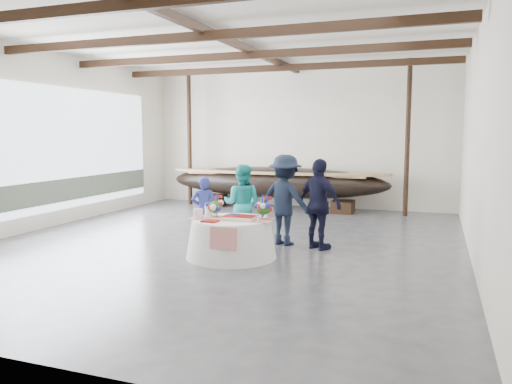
% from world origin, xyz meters
% --- Properties ---
extents(floor, '(10.00, 12.00, 0.01)m').
position_xyz_m(floor, '(0.00, 0.00, 0.00)').
color(floor, '#3D3D42').
rests_on(floor, ground).
extents(wall_back, '(10.00, 0.02, 4.50)m').
position_xyz_m(wall_back, '(0.00, 6.00, 2.25)').
color(wall_back, silver).
rests_on(wall_back, ground).
extents(wall_left, '(0.02, 12.00, 4.50)m').
position_xyz_m(wall_left, '(-5.00, 0.00, 2.25)').
color(wall_left, silver).
rests_on(wall_left, ground).
extents(wall_right, '(0.02, 12.00, 4.50)m').
position_xyz_m(wall_right, '(5.00, 0.00, 2.25)').
color(wall_right, silver).
rests_on(wall_right, ground).
extents(ceiling, '(10.00, 12.00, 0.01)m').
position_xyz_m(ceiling, '(0.00, 0.00, 4.50)').
color(ceiling, white).
rests_on(ceiling, wall_back).
extents(pavilion_structure, '(9.80, 11.76, 4.50)m').
position_xyz_m(pavilion_structure, '(0.00, 0.86, 4.00)').
color(pavilion_structure, black).
rests_on(pavilion_structure, ground).
extents(open_bay, '(0.03, 7.00, 3.20)m').
position_xyz_m(open_bay, '(-4.95, 1.00, 1.83)').
color(open_bay, silver).
rests_on(open_bay, ground).
extents(longboat_display, '(7.16, 1.43, 1.34)m').
position_xyz_m(longboat_display, '(-0.47, 5.10, 0.86)').
color(longboat_display, black).
rests_on(longboat_display, ground).
extents(banquet_table, '(1.75, 1.75, 0.75)m').
position_xyz_m(banquet_table, '(0.62, -1.12, 0.38)').
color(banquet_table, white).
rests_on(banquet_table, ground).
extents(tabletop_items, '(1.66, 0.95, 0.40)m').
position_xyz_m(tabletop_items, '(0.64, -1.01, 0.90)').
color(tabletop_items, red).
rests_on(tabletop_items, banquet_table).
extents(guest_woman_blue, '(0.64, 0.58, 1.46)m').
position_xyz_m(guest_woman_blue, '(-0.48, -0.07, 0.73)').
color(guest_woman_blue, navy).
rests_on(guest_woman_blue, ground).
extents(guest_woman_teal, '(0.92, 0.75, 1.73)m').
position_xyz_m(guest_woman_teal, '(0.34, 0.15, 0.86)').
color(guest_woman_teal, '#20A8A7').
rests_on(guest_woman_teal, ground).
extents(guest_man_left, '(1.40, 1.03, 1.95)m').
position_xyz_m(guest_man_left, '(1.28, 0.32, 0.97)').
color(guest_man_left, black).
rests_on(guest_man_left, ground).
extents(guest_man_right, '(1.19, 0.94, 1.89)m').
position_xyz_m(guest_man_right, '(2.07, 0.12, 0.94)').
color(guest_man_right, black).
rests_on(guest_man_right, ground).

